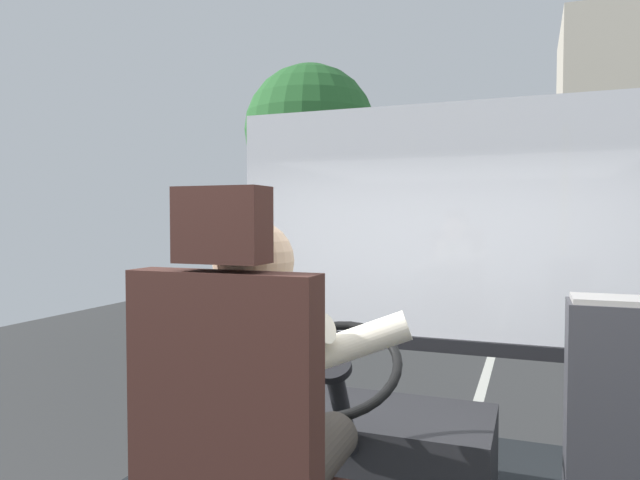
# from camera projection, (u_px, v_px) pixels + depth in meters

# --- Properties ---
(ground) EXTENTS (18.00, 44.00, 0.06)m
(ground) POSITION_uv_depth(u_px,v_px,m) (498.00, 336.00, 10.16)
(ground) COLOR #373737
(bus_driver) EXTENTS (0.74, 0.58, 0.78)m
(bus_driver) POSITION_uv_depth(u_px,v_px,m) (263.00, 400.00, 1.54)
(bus_driver) COLOR #332D28
(bus_driver) RESTS_ON driver_seat
(steering_console) EXTENTS (1.10, 1.02, 0.86)m
(steering_console) POSITION_uv_depth(u_px,v_px,m) (368.00, 449.00, 2.55)
(steering_console) COLOR black
(steering_console) RESTS_ON bus_floor
(fare_box) EXTENTS (0.28, 0.23, 0.99)m
(fare_box) POSITION_uv_depth(u_px,v_px,m) (607.00, 434.00, 2.03)
(fare_box) COLOR #333338
(fare_box) RESTS_ON bus_floor
(windshield_panel) EXTENTS (2.50, 0.08, 1.48)m
(windshield_panel) POSITION_uv_depth(u_px,v_px,m) (434.00, 255.00, 3.37)
(windshield_panel) COLOR silver
(street_tree) EXTENTS (2.52, 2.52, 5.04)m
(street_tree) POSITION_uv_depth(u_px,v_px,m) (310.00, 132.00, 10.87)
(street_tree) COLOR #4C3828
(street_tree) RESTS_ON ground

